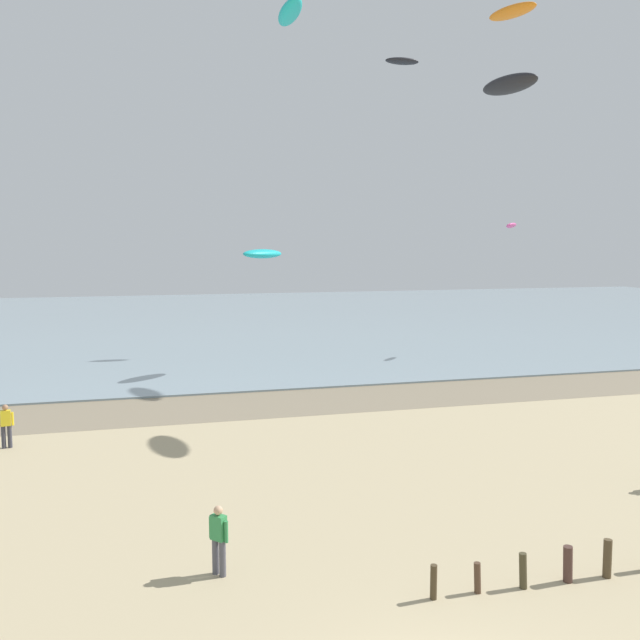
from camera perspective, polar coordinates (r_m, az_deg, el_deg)
name	(u,v)px	position (r m, az deg, el deg)	size (l,w,h in m)	color
wet_sand_strip	(247,405)	(33.52, -6.15, -7.13)	(120.00, 5.57, 0.01)	#84755B
sea	(191,320)	(70.61, -10.77, -0.02)	(160.00, 70.00, 0.10)	#7F939E
person_nearest_camera	(6,425)	(29.02, -24.88, -7.99)	(0.57, 0.27, 1.71)	#383842
person_by_waterline	(219,538)	(17.02, -8.51, -17.67)	(0.41, 0.44, 1.71)	#4C4C56
kite_aloft_0	(290,12)	(32.11, -2.54, 24.43)	(3.30, 1.06, 0.53)	#19B2B7
kite_aloft_1	(512,12)	(44.40, 15.86, 23.66)	(3.28, 1.05, 0.52)	orange
kite_aloft_2	(263,254)	(40.81, -4.84, 5.57)	(3.42, 1.09, 0.55)	#19B2B7
kite_aloft_3	(511,225)	(49.65, 15.78, 7.66)	(1.82, 0.58, 0.29)	#E54C99
kite_aloft_4	(509,85)	(31.79, 15.62, 18.52)	(3.26, 1.04, 0.52)	black
kite_aloft_5	(402,61)	(52.65, 6.91, 20.79)	(2.54, 0.81, 0.41)	black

